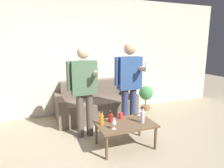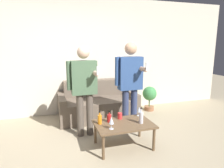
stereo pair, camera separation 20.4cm
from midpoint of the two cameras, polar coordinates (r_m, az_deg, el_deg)
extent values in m
plane|color=tan|center=(3.17, -2.02, -19.78)|extent=(16.00, 16.00, 0.00)
cube|color=beige|center=(4.75, -8.90, 7.74)|extent=(8.00, 0.06, 2.70)
cube|color=#6B5B4C|center=(4.42, -2.38, -7.36)|extent=(1.42, 0.65, 0.44)
cube|color=#6B5B4C|center=(4.79, -3.82, -3.60)|extent=(1.42, 0.25, 0.81)
cube|color=#6B5B4C|center=(4.40, -12.78, -6.91)|extent=(0.14, 0.90, 0.56)
cube|color=#6B5B4C|center=(4.77, 6.35, -5.25)|extent=(0.14, 0.90, 0.56)
cube|color=brown|center=(3.25, 5.18, -11.33)|extent=(0.91, 0.61, 0.03)
cylinder|color=brown|center=(2.99, -0.47, -17.67)|extent=(0.04, 0.04, 0.37)
cylinder|color=brown|center=(3.30, 13.68, -15.13)|extent=(0.04, 0.04, 0.37)
cylinder|color=brown|center=(3.43, -3.05, -13.68)|extent=(0.04, 0.04, 0.37)
cylinder|color=brown|center=(3.70, 9.52, -11.91)|extent=(0.04, 0.04, 0.37)
cylinder|color=orange|center=(3.18, -1.68, -10.13)|extent=(0.06, 0.06, 0.14)
cylinder|color=orange|center=(3.14, -1.69, -8.42)|extent=(0.02, 0.02, 0.06)
cylinder|color=black|center=(3.13, -1.69, -8.04)|extent=(0.03, 0.03, 0.01)
cylinder|color=silver|center=(3.24, 10.13, -9.50)|extent=(0.07, 0.07, 0.18)
cylinder|color=silver|center=(3.20, 10.21, -7.38)|extent=(0.03, 0.03, 0.07)
cylinder|color=black|center=(3.19, 10.23, -6.88)|extent=(0.03, 0.03, 0.01)
cylinder|color=#B21E1E|center=(3.25, 1.02, -9.78)|extent=(0.07, 0.07, 0.12)
cylinder|color=#B21E1E|center=(3.22, 1.02, -8.34)|extent=(0.03, 0.03, 0.05)
cylinder|color=black|center=(3.22, 1.02, -8.03)|extent=(0.03, 0.03, 0.01)
cylinder|color=silver|center=(3.03, 1.79, -12.70)|extent=(0.07, 0.07, 0.01)
cylinder|color=silver|center=(3.01, 1.79, -11.98)|extent=(0.01, 0.01, 0.08)
cone|color=silver|center=(2.97, 1.81, -10.34)|extent=(0.07, 0.07, 0.11)
cylinder|color=silver|center=(3.58, 9.35, -8.92)|extent=(0.07, 0.07, 0.01)
cylinder|color=silver|center=(3.57, 9.37, -8.39)|extent=(0.01, 0.01, 0.07)
cone|color=silver|center=(3.55, 9.41, -7.19)|extent=(0.07, 0.07, 0.09)
cylinder|color=red|center=(3.40, 4.01, -9.08)|extent=(0.08, 0.08, 0.10)
cylinder|color=brown|center=(3.64, -7.48, -8.87)|extent=(0.12, 0.12, 0.78)
cylinder|color=brown|center=(3.67, -4.77, -8.63)|extent=(0.12, 0.12, 0.78)
cube|color=#4C6B4C|center=(3.48, -6.36, 1.84)|extent=(0.44, 0.19, 0.58)
sphere|color=beige|center=(3.43, -6.52, 8.95)|extent=(0.21, 0.21, 0.21)
cylinder|color=#4C6B4C|center=(3.43, -10.59, 2.33)|extent=(0.08, 0.08, 0.50)
cylinder|color=beige|center=(3.37, -3.03, 3.10)|extent=(0.08, 0.27, 0.08)
cube|color=white|center=(3.20, -2.30, 3.76)|extent=(0.03, 0.03, 0.14)
cylinder|color=navy|center=(3.83, 5.36, -7.49)|extent=(0.12, 0.12, 0.81)
cylinder|color=navy|center=(3.90, 7.75, -7.21)|extent=(0.12, 0.12, 0.81)
cube|color=#2D4C84|center=(3.70, 6.81, 3.06)|extent=(0.44, 0.19, 0.61)
sphere|color=tan|center=(3.67, 6.98, 10.00)|extent=(0.22, 0.22, 0.22)
cylinder|color=#2D4C84|center=(3.60, 3.08, 3.61)|extent=(0.08, 0.08, 0.51)
cylinder|color=tan|center=(3.64, 10.25, 4.27)|extent=(0.08, 0.28, 0.08)
cube|color=white|center=(3.49, 11.57, 4.90)|extent=(0.03, 0.03, 0.14)
cylinder|color=#936042|center=(5.16, 11.66, -6.80)|extent=(0.24, 0.24, 0.10)
cylinder|color=#476B38|center=(5.11, 11.73, -5.13)|extent=(0.03, 0.03, 0.21)
sphere|color=#428E4C|center=(5.05, 11.83, -2.68)|extent=(0.35, 0.35, 0.35)
camera|label=1|loc=(0.10, -88.33, 0.34)|focal=32.00mm
camera|label=2|loc=(0.10, 91.67, -0.34)|focal=32.00mm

